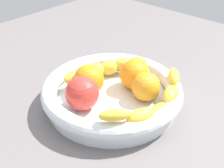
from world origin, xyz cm
name	(u,v)px	position (x,y,z in cm)	size (l,w,h in cm)	color
kitchen_counter	(112,109)	(0.00, 0.00, 1.50)	(120.00, 120.00, 3.00)	slate
fruit_bowl	(112,93)	(0.00, 0.00, 5.79)	(29.37, 29.37, 5.38)	white
banana_draped_left	(155,104)	(-0.09, 10.73, 8.16)	(23.54, 7.79, 5.70)	yellow
banana_draped_right	(104,69)	(-4.11, -6.25, 7.53)	(19.51, 10.16, 3.87)	yellow
orange_front	(135,74)	(-5.75, 1.38, 8.40)	(6.63, 6.63, 6.63)	orange
orange_mid_left	(89,80)	(2.22, -4.53, 8.30)	(6.43, 6.43, 6.43)	orange
orange_mid_right	(146,87)	(-3.93, 5.76, 8.06)	(5.96, 5.96, 5.96)	orange
tomato_red	(82,93)	(6.82, -1.68, 8.47)	(6.77, 6.77, 6.77)	red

